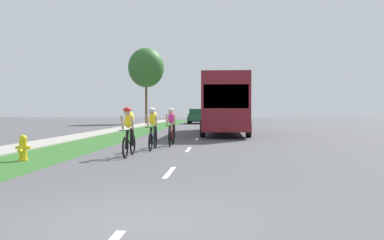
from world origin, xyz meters
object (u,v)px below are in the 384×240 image
(bus_maroon, at_px, (225,103))
(cyclist_lead, at_px, (129,131))
(cyclist_distant, at_px, (171,126))
(street_tree_far, at_px, (146,68))
(cyclist_trailing, at_px, (153,128))
(sedan_red, at_px, (200,116))
(fire_hydrant_yellow, at_px, (23,148))
(pickup_dark_green, at_px, (198,116))

(bus_maroon, bearing_deg, cyclist_lead, -103.49)
(cyclist_distant, bearing_deg, bus_maroon, 75.99)
(cyclist_lead, xyz_separation_m, street_tree_far, (-5.35, 31.82, 5.39))
(cyclist_trailing, distance_m, cyclist_distant, 1.84)
(cyclist_distant, bearing_deg, sedan_red, 91.05)
(street_tree_far, bearing_deg, fire_hydrant_yellow, -85.67)
(fire_hydrant_yellow, height_order, pickup_dark_green, pickup_dark_green)
(cyclist_distant, height_order, sedan_red, cyclist_distant)
(fire_hydrant_yellow, xyz_separation_m, cyclist_trailing, (3.24, 3.55, 0.44))
(cyclist_distant, bearing_deg, pickup_dark_green, 90.92)
(sedan_red, height_order, street_tree_far, street_tree_far)
(fire_hydrant_yellow, distance_m, cyclist_trailing, 4.82)
(cyclist_trailing, xyz_separation_m, sedan_red, (-0.21, 39.71, -0.04))
(fire_hydrant_yellow, distance_m, street_tree_far, 33.72)
(pickup_dark_green, bearing_deg, cyclist_distant, -89.08)
(fire_hydrant_yellow, bearing_deg, cyclist_distant, 55.06)
(fire_hydrant_yellow, relative_size, sedan_red, 0.18)
(cyclist_lead, bearing_deg, street_tree_far, 99.55)
(fire_hydrant_yellow, relative_size, bus_maroon, 0.07)
(fire_hydrant_yellow, distance_m, cyclist_lead, 3.16)
(bus_maroon, bearing_deg, sedan_red, 95.99)
(cyclist_trailing, xyz_separation_m, cyclist_distant, (0.48, 1.77, 0.00))
(cyclist_lead, xyz_separation_m, sedan_red, (0.18, 41.96, -0.04))
(bus_maroon, xyz_separation_m, sedan_red, (-3.01, 28.66, -1.21))
(fire_hydrant_yellow, distance_m, sedan_red, 43.37)
(pickup_dark_green, bearing_deg, bus_maroon, -81.85)
(cyclist_trailing, bearing_deg, cyclist_lead, -99.83)
(bus_maroon, height_order, pickup_dark_green, bus_maroon)
(cyclist_lead, height_order, street_tree_far, street_tree_far)
(pickup_dark_green, bearing_deg, cyclist_trailing, -90.04)
(bus_maroon, bearing_deg, fire_hydrant_yellow, -112.46)
(cyclist_distant, xyz_separation_m, street_tree_far, (-6.23, 27.79, 5.39))
(cyclist_lead, distance_m, bus_maroon, 13.73)
(cyclist_distant, relative_size, bus_maroon, 0.15)
(fire_hydrant_yellow, height_order, street_tree_far, street_tree_far)
(cyclist_trailing, height_order, cyclist_distant, same)
(sedan_red, distance_m, street_tree_far, 12.77)
(fire_hydrant_yellow, bearing_deg, pickup_dark_green, 84.52)
(cyclist_distant, bearing_deg, street_tree_far, 102.63)
(sedan_red, bearing_deg, fire_hydrant_yellow, -94.00)
(cyclist_trailing, height_order, bus_maroon, bus_maroon)
(bus_maroon, relative_size, sedan_red, 2.70)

